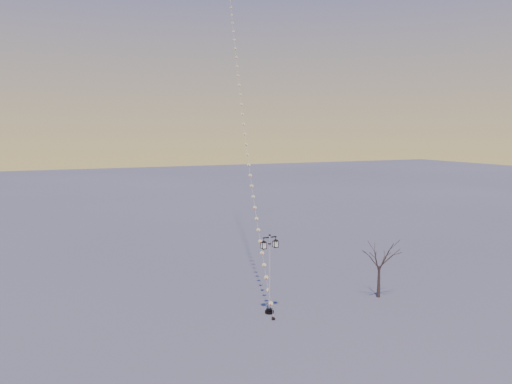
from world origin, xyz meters
TOP-DOWN VIEW (x-y plane):
  - ground at (0.00, 0.00)m, footprint 300.00×300.00m
  - street_lamp at (-0.33, 1.79)m, footprint 1.44×0.63m
  - bare_tree at (8.87, 1.40)m, footprint 2.71×2.71m
  - kite_train at (3.75, 16.05)m, footprint 9.35×31.61m

SIDE VIEW (x-z plane):
  - ground at x=0.00m, z-range 0.00..0.00m
  - bare_tree at x=8.87m, z-range 0.87..5.38m
  - street_lamp at x=-0.33m, z-range 0.30..6.00m
  - kite_train at x=3.75m, z-range -0.10..30.50m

